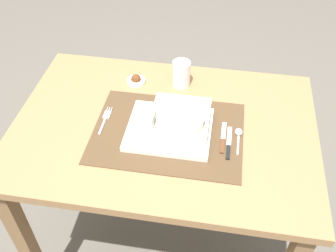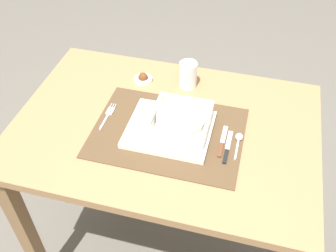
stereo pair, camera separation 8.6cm
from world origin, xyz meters
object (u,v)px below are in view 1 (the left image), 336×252
spoon (239,135)px  bread_knife (223,139)px  porridge_bowl (180,121)px  condiment_saucer (136,80)px  fork (106,118)px  dining_table (164,148)px  butter_knife (229,145)px  drinking_glass (181,75)px

spoon → bread_knife: spoon is taller
porridge_bowl → bread_knife: bearing=-10.3°
porridge_bowl → condiment_saucer: (-0.20, 0.22, -0.03)m
fork → bread_knife: size_ratio=0.97×
porridge_bowl → spoon: bearing=0.5°
porridge_bowl → dining_table: bearing=165.8°
bread_knife → condiment_saucer: bearing=147.7°
butter_knife → bread_knife: (-0.02, 0.02, 0.00)m
dining_table → fork: 0.23m
dining_table → condiment_saucer: size_ratio=14.73×
bread_knife → porridge_bowl: bearing=173.9°
spoon → drinking_glass: (-0.22, 0.24, 0.04)m
porridge_bowl → drinking_glass: 0.24m
drinking_glass → spoon: bearing=-47.3°
bread_knife → butter_knife: bearing=-42.5°
porridge_bowl → spoon: (0.19, 0.00, -0.03)m
porridge_bowl → bread_knife: 0.15m
fork → condiment_saucer: (0.06, 0.21, 0.00)m
spoon → condiment_saucer: condiment_saucer is taller
fork → drinking_glass: bearing=42.9°
spoon → butter_knife: spoon is taller
spoon → drinking_glass: 0.32m
spoon → condiment_saucer: (-0.39, 0.22, 0.00)m
drinking_glass → condiment_saucer: (-0.17, -0.01, -0.03)m
spoon → fork: bearing=177.5°
dining_table → porridge_bowl: 0.16m
porridge_bowl → butter_knife: (0.16, -0.05, -0.04)m
dining_table → butter_knife: 0.25m
condiment_saucer → dining_table: bearing=-56.2°
fork → butter_knife: bearing=-10.6°
dining_table → spoon: 0.27m
spoon → bread_knife: size_ratio=0.82×
condiment_saucer → bread_knife: bearing=-36.5°
spoon → condiment_saucer: 0.45m
spoon → porridge_bowl: bearing=179.1°
dining_table → condiment_saucer: 0.28m
bread_knife → condiment_saucer: size_ratio=2.00×
drinking_glass → bread_knife: bearing=-57.1°
bread_knife → condiment_saucer: (-0.34, 0.25, 0.00)m
drinking_glass → condiment_saucer: size_ratio=1.44×
fork → drinking_glass: drinking_glass is taller
fork → spoon: (0.44, -0.01, 0.00)m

